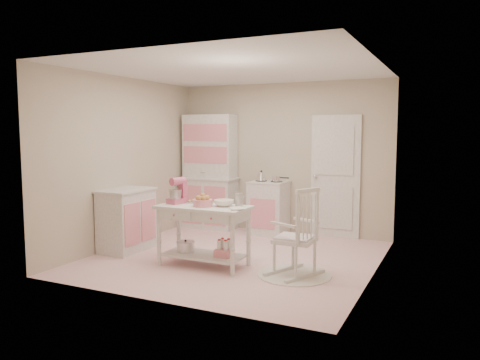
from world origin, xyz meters
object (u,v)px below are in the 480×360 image
Objects in this scene: base_cabinet at (127,220)px; stand_mixer at (177,191)px; hutch at (209,171)px; work_table at (204,236)px; rocking_chair at (295,231)px; stove at (269,208)px; bread_basket at (203,203)px.

base_cabinet is 1.15m from stand_mixer.
hutch is 2.09m from base_cabinet.
work_table is (1.43, -0.21, -0.06)m from base_cabinet.
stand_mixer is at bearing 177.27° from work_table.
hutch is 1.73× the size of work_table.
stand_mixer reaches higher than work_table.
work_table is 3.53× the size of stand_mixer.
base_cabinet is 0.84× the size of rocking_chair.
stove reaches higher than bread_basket.
stove is 2.35m from rocking_chair.
hutch is 6.12× the size of stand_mixer.
bread_basket is at bearing -10.19° from base_cabinet.
hutch reaches higher than work_table.
stand_mixer is 1.36× the size of bread_basket.
hutch is 2.26× the size of base_cabinet.
base_cabinet reaches higher than work_table.
bread_basket is (-0.04, -2.20, 0.39)m from stove.
rocking_chair is 1.23m from work_table.
bread_basket is (1.45, -0.26, 0.39)m from base_cabinet.
rocking_chair is (2.35, -2.09, -0.49)m from hutch.
rocking_chair is 3.24× the size of stand_mixer.
hutch is at bearing 162.25° from rocking_chair.
hutch reaches higher than stove.
rocking_chair is 1.69m from stand_mixer.
rocking_chair is at bearing 18.52° from stand_mixer.
bread_basket is at bearing -91.09° from stove.
rocking_chair is 4.40× the size of bread_basket.
bread_basket is (-1.20, -0.16, 0.30)m from rocking_chair.
stand_mixer is at bearing 170.96° from bread_basket.
base_cabinet is 3.68× the size of bread_basket.
stand_mixer reaches higher than bread_basket.
hutch is at bearing 81.61° from base_cabinet.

